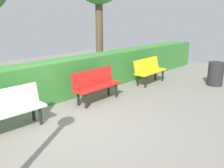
# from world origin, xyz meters

# --- Properties ---
(ground_plane) EXTENTS (17.27, 17.27, 0.00)m
(ground_plane) POSITION_xyz_m (0.00, 0.00, 0.00)
(ground_plane) COLOR gray
(bench_yellow) EXTENTS (1.41, 0.53, 0.86)m
(bench_yellow) POSITION_xyz_m (-3.77, -0.89, 0.48)
(bench_yellow) COLOR yellow
(bench_yellow) RESTS_ON ground_plane
(bench_red) EXTENTS (1.49, 0.51, 0.86)m
(bench_red) POSITION_xyz_m (-1.27, -0.88, 0.48)
(bench_red) COLOR red
(bench_red) RESTS_ON ground_plane
(bench_white) EXTENTS (1.62, 0.47, 0.86)m
(bench_white) POSITION_xyz_m (1.27, -0.84, 0.48)
(bench_white) COLOR white
(bench_white) RESTS_ON ground_plane
(hedge_row) EXTENTS (13.27, 0.69, 1.09)m
(hedge_row) POSITION_xyz_m (-1.13, -1.80, 0.54)
(hedge_row) COLOR #387F33
(hedge_row) RESTS_ON ground_plane
(trash_bin) EXTENTS (0.50, 0.50, 0.79)m
(trash_bin) POSITION_xyz_m (-5.08, 0.88, 0.39)
(trash_bin) COLOR #262628
(trash_bin) RESTS_ON ground_plane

